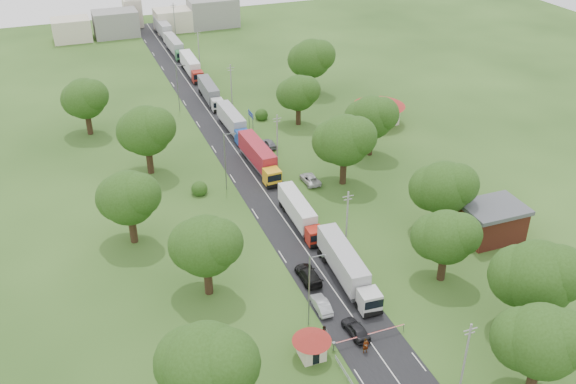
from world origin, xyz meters
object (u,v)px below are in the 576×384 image
boom_barrier (359,338)px  pedestrian_near (366,346)px  guard_booth (312,342)px  car_lane_mid (321,305)px  car_lane_front (356,329)px  truck_0 (346,266)px  info_sign (251,117)px

boom_barrier → pedestrian_near: size_ratio=4.70×
guard_booth → car_lane_mid: guard_booth is taller
guard_booth → car_lane_front: bearing=13.6°
boom_barrier → car_lane_front: bearing=76.6°
guard_booth → pedestrian_near: size_ratio=2.24×
guard_booth → car_lane_mid: 8.29m
truck_0 → car_lane_front: size_ratio=3.38×
truck_0 → pedestrian_near: (-3.57, -12.78, -1.27)m
car_lane_mid → pedestrian_near: size_ratio=2.24×
car_lane_front → car_lane_mid: 5.85m
truck_0 → car_lane_front: 10.34m
info_sign → pedestrian_near: 61.96m
info_sign → truck_0: (-2.93, -48.81, -0.75)m
guard_booth → pedestrian_near: (5.90, -1.58, -1.18)m
guard_booth → car_lane_front: 6.53m
guard_booth → truck_0: bearing=49.8°
truck_0 → pedestrian_near: bearing=-105.6°
car_lane_mid → pedestrian_near: pedestrian_near is taller
pedestrian_near → boom_barrier: bearing=92.5°
car_lane_front → car_lane_mid: (-2.00, 5.50, -0.05)m
car_lane_mid → info_sign: bearing=-96.8°
boom_barrier → truck_0: size_ratio=0.60×
boom_barrier → car_lane_mid: size_ratio=2.10×
info_sign → pedestrian_near: size_ratio=2.09×
boom_barrier → guard_booth: (-5.84, -0.00, 1.27)m
boom_barrier → truck_0: bearing=72.1°
pedestrian_near → truck_0: bearing=74.9°
boom_barrier → info_sign: bearing=83.8°
boom_barrier → guard_booth: 5.98m
boom_barrier → car_lane_front: (0.36, 1.50, -0.11)m
car_lane_front → pedestrian_near: bearing=80.3°
info_sign → truck_0: truck_0 is taller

